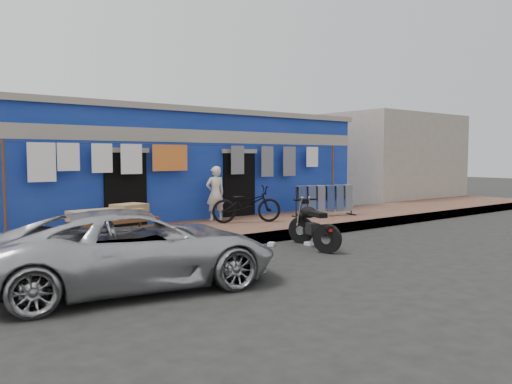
% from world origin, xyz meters
% --- Properties ---
extents(ground, '(80.00, 80.00, 0.00)m').
position_xyz_m(ground, '(0.00, 0.00, 0.00)').
color(ground, black).
rests_on(ground, ground).
extents(sidewalk, '(28.00, 3.00, 0.25)m').
position_xyz_m(sidewalk, '(0.00, 3.00, 0.12)').
color(sidewalk, brown).
rests_on(sidewalk, ground).
extents(curb, '(28.00, 0.10, 0.25)m').
position_xyz_m(curb, '(0.00, 1.55, 0.12)').
color(curb, gray).
rests_on(curb, ground).
extents(building, '(12.20, 5.20, 3.36)m').
position_xyz_m(building, '(-0.00, 6.99, 1.69)').
color(building, navy).
rests_on(building, ground).
extents(neighbor_right, '(6.00, 5.00, 3.80)m').
position_xyz_m(neighbor_right, '(11.00, 7.00, 1.90)').
color(neighbor_right, '#9E9384').
rests_on(neighbor_right, ground).
extents(clothesline, '(10.06, 0.06, 2.10)m').
position_xyz_m(clothesline, '(-0.43, 4.25, 1.82)').
color(clothesline, brown).
rests_on(clothesline, sidewalk).
extents(car, '(4.66, 2.73, 1.23)m').
position_xyz_m(car, '(-4.09, -0.31, 0.62)').
color(car, '#B0AFB4').
rests_on(car, ground).
extents(seated_person, '(0.58, 0.43, 1.48)m').
position_xyz_m(seated_person, '(0.18, 4.04, 0.99)').
color(seated_person, beige).
rests_on(seated_person, sidewalk).
extents(bicycle, '(1.94, 1.33, 1.19)m').
position_xyz_m(bicycle, '(0.60, 3.16, 0.84)').
color(bicycle, black).
rests_on(bicycle, sidewalk).
extents(motorcycle, '(1.54, 1.95, 1.04)m').
position_xyz_m(motorcycle, '(0.34, 0.40, 0.52)').
color(motorcycle, black).
rests_on(motorcycle, ground).
extents(charpoy, '(2.12, 1.36, 0.64)m').
position_xyz_m(charpoy, '(-3.02, 3.20, 0.57)').
color(charpoy, brown).
rests_on(charpoy, sidewalk).
extents(jeans_rack, '(2.15, 1.40, 0.93)m').
position_xyz_m(jeans_rack, '(3.25, 2.92, 0.72)').
color(jeans_rack, black).
rests_on(jeans_rack, sidewalk).
extents(litter_a, '(0.22, 0.21, 0.08)m').
position_xyz_m(litter_a, '(-0.22, 1.16, 0.04)').
color(litter_a, silver).
rests_on(litter_a, ground).
extents(litter_b, '(0.16, 0.17, 0.07)m').
position_xyz_m(litter_b, '(1.55, 1.20, 0.03)').
color(litter_b, silver).
rests_on(litter_b, ground).
extents(litter_c, '(0.17, 0.20, 0.07)m').
position_xyz_m(litter_c, '(0.51, 0.71, 0.04)').
color(litter_c, silver).
rests_on(litter_c, ground).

